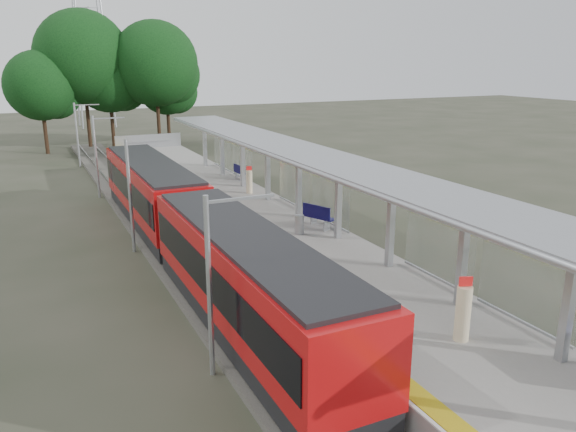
# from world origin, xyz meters

# --- Properties ---
(trackbed) EXTENTS (3.00, 70.00, 0.24)m
(trackbed) POSITION_xyz_m (-4.50, 20.00, 0.12)
(trackbed) COLOR #59544C
(trackbed) RESTS_ON ground
(platform) EXTENTS (6.00, 50.00, 1.00)m
(platform) POSITION_xyz_m (0.00, 20.00, 0.50)
(platform) COLOR gray
(platform) RESTS_ON ground
(tactile_strip) EXTENTS (0.60, 50.00, 0.02)m
(tactile_strip) POSITION_xyz_m (-2.55, 20.00, 1.01)
(tactile_strip) COLOR yellow
(tactile_strip) RESTS_ON platform
(end_fence) EXTENTS (6.00, 0.10, 1.20)m
(end_fence) POSITION_xyz_m (0.00, 44.95, 1.60)
(end_fence) COLOR #9EA0A5
(end_fence) RESTS_ON platform
(train) EXTENTS (2.74, 27.60, 3.62)m
(train) POSITION_xyz_m (-4.50, 15.67, 2.05)
(train) COLOR black
(train) RESTS_ON ground
(canopy) EXTENTS (3.27, 38.00, 3.66)m
(canopy) POSITION_xyz_m (1.61, 16.19, 4.20)
(canopy) COLOR #9EA0A5
(canopy) RESTS_ON platform
(tree_cluster) EXTENTS (18.86, 10.67, 13.64)m
(tree_cluster) POSITION_xyz_m (-1.66, 52.57, 7.95)
(tree_cluster) COLOR #382316
(tree_cluster) RESTS_ON ground
(catenary_masts) EXTENTS (2.08, 48.16, 5.40)m
(catenary_masts) POSITION_xyz_m (-6.22, 19.00, 2.91)
(catenary_masts) COLOR #9EA0A5
(catenary_masts) RESTS_ON ground
(bench_mid) EXTENTS (1.12, 1.71, 1.12)m
(bench_mid) POSITION_xyz_m (2.00, 15.84, 1.59)
(bench_mid) COLOR #100E47
(bench_mid) RESTS_ON platform
(bench_far) EXTENTS (0.49, 1.43, 0.96)m
(bench_far) POSITION_xyz_m (2.62, 28.27, 1.51)
(bench_far) COLOR #100E47
(bench_far) RESTS_ON platform
(info_pillar_near) EXTENTS (0.44, 0.44, 1.97)m
(info_pillar_near) POSITION_xyz_m (0.35, 4.08, 1.85)
(info_pillar_near) COLOR beige
(info_pillar_near) RESTS_ON platform
(info_pillar_far) EXTENTS (0.38, 0.38, 1.67)m
(info_pillar_far) POSITION_xyz_m (1.64, 23.99, 1.72)
(info_pillar_far) COLOR beige
(info_pillar_far) RESTS_ON platform
(litter_bin) EXTENTS (0.53, 0.53, 0.90)m
(litter_bin) POSITION_xyz_m (0.69, 15.32, 1.45)
(litter_bin) COLOR #9EA0A5
(litter_bin) RESTS_ON platform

